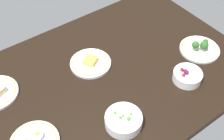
{
  "coord_description": "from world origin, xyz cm",
  "views": [
    {
      "loc": [
        61.14,
        83.91,
        116.59
      ],
      "look_at": [
        0.0,
        0.0,
        6.0
      ],
      "focal_mm": 47.32,
      "sensor_mm": 36.0,
      "label": 1
    }
  ],
  "objects_px": {
    "plate_broccoli": "(200,48)",
    "bowl_berries": "(187,76)",
    "plate_cheese": "(91,63)",
    "bowl_peas": "(124,120)"
  },
  "relations": [
    {
      "from": "bowl_berries",
      "to": "plate_cheese",
      "type": "distance_m",
      "value": 0.5
    },
    {
      "from": "bowl_peas",
      "to": "bowl_berries",
      "type": "xyz_separation_m",
      "value": [
        -0.42,
        -0.02,
        -0.0
      ]
    },
    {
      "from": "plate_broccoli",
      "to": "bowl_peas",
      "type": "bearing_deg",
      "value": 11.58
    },
    {
      "from": "bowl_peas",
      "to": "plate_broccoli",
      "type": "xyz_separation_m",
      "value": [
        -0.64,
        -0.13,
        -0.01
      ]
    },
    {
      "from": "bowl_peas",
      "to": "plate_cheese",
      "type": "bearing_deg",
      "value": -102.18
    },
    {
      "from": "bowl_berries",
      "to": "plate_broccoli",
      "type": "distance_m",
      "value": 0.24
    },
    {
      "from": "plate_broccoli",
      "to": "bowl_berries",
      "type": "bearing_deg",
      "value": 26.95
    },
    {
      "from": "plate_cheese",
      "to": "bowl_peas",
      "type": "bearing_deg",
      "value": 77.82
    },
    {
      "from": "plate_cheese",
      "to": "bowl_berries",
      "type": "bearing_deg",
      "value": 131.52
    },
    {
      "from": "bowl_peas",
      "to": "plate_cheese",
      "type": "distance_m",
      "value": 0.41
    }
  ]
}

